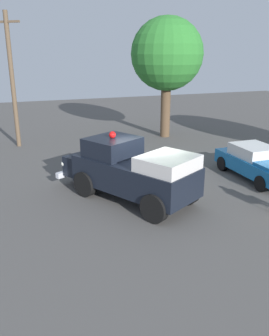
{
  "coord_description": "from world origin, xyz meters",
  "views": [
    {
      "loc": [
        4.92,
        12.24,
        5.66
      ],
      "look_at": [
        0.57,
        0.05,
        1.32
      ],
      "focal_mm": 38.18,
      "sensor_mm": 36.0,
      "label": 1
    }
  ],
  "objects_px": {
    "vintage_fire_truck": "(130,170)",
    "utility_pole": "(12,79)",
    "classic_hot_rod": "(257,163)",
    "oak_tree_right": "(167,55)"
  },
  "relations": [
    {
      "from": "vintage_fire_truck",
      "to": "utility_pole",
      "type": "height_order",
      "value": "utility_pole"
    },
    {
      "from": "classic_hot_rod",
      "to": "utility_pole",
      "type": "bearing_deg",
      "value": -43.95
    },
    {
      "from": "classic_hot_rod",
      "to": "utility_pole",
      "type": "height_order",
      "value": "utility_pole"
    },
    {
      "from": "vintage_fire_truck",
      "to": "utility_pole",
      "type": "relative_size",
      "value": 0.81
    },
    {
      "from": "classic_hot_rod",
      "to": "oak_tree_right",
      "type": "distance_m",
      "value": 10.06
    },
    {
      "from": "vintage_fire_truck",
      "to": "classic_hot_rod",
      "type": "height_order",
      "value": "vintage_fire_truck"
    },
    {
      "from": "vintage_fire_truck",
      "to": "oak_tree_right",
      "type": "height_order",
      "value": "oak_tree_right"
    },
    {
      "from": "classic_hot_rod",
      "to": "oak_tree_right",
      "type": "bearing_deg",
      "value": -86.46
    },
    {
      "from": "vintage_fire_truck",
      "to": "classic_hot_rod",
      "type": "relative_size",
      "value": 1.43
    },
    {
      "from": "oak_tree_right",
      "to": "utility_pole",
      "type": "xyz_separation_m",
      "value": [
        9.45,
        -0.69,
        -1.31
      ]
    }
  ]
}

